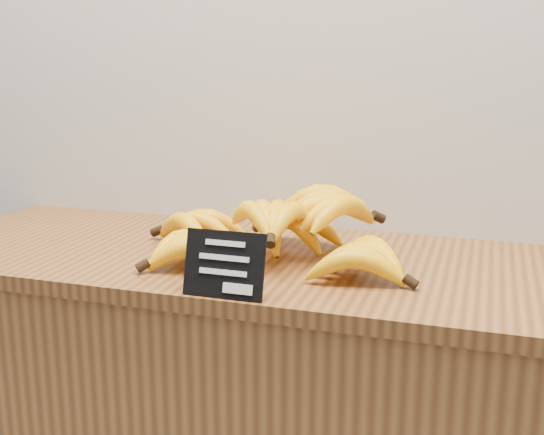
# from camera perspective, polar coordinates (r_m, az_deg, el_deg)

# --- Properties ---
(counter_top) EXTENTS (1.52, 0.54, 0.03)m
(counter_top) POSITION_cam_1_polar(r_m,az_deg,el_deg) (1.35, 0.65, -3.85)
(counter_top) COLOR brown
(counter_top) RESTS_ON counter
(chalkboard_sign) EXTENTS (0.14, 0.03, 0.11)m
(chalkboard_sign) POSITION_cam_1_polar(r_m,az_deg,el_deg) (1.12, -4.03, -3.95)
(chalkboard_sign) COLOR black
(chalkboard_sign) RESTS_ON counter_top
(banana_pile) EXTENTS (0.57, 0.42, 0.12)m
(banana_pile) POSITION_cam_1_polar(r_m,az_deg,el_deg) (1.33, 0.25, -1.16)
(banana_pile) COLOR yellow
(banana_pile) RESTS_ON counter_top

